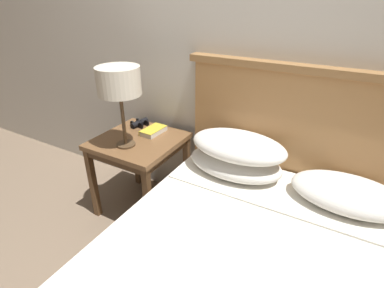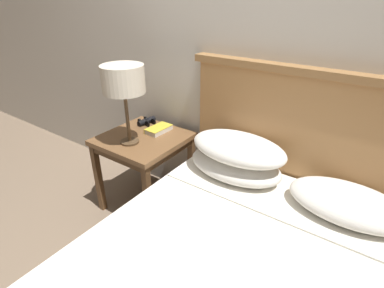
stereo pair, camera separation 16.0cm
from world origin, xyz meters
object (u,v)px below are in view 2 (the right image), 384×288
object	(u,v)px
nightstand	(144,146)
bed	(236,286)
book_on_nightstand	(159,129)
binoculars_pair	(147,121)
table_lamp	(123,81)

from	to	relation	value
nightstand	bed	bearing A→B (deg)	-25.51
book_on_nightstand	binoculars_pair	bearing A→B (deg)	161.80
bed	book_on_nightstand	distance (m)	1.24
bed	binoculars_pair	size ratio (longest dim) A/B	11.35
nightstand	table_lamp	world-z (taller)	table_lamp
table_lamp	binoculars_pair	xyz separation A→B (m)	(-0.13, 0.31, -0.42)
nightstand	book_on_nightstand	distance (m)	0.17
book_on_nightstand	bed	bearing A→B (deg)	-32.09
bed	book_on_nightstand	bearing A→B (deg)	147.91
nightstand	bed	world-z (taller)	bed
bed	book_on_nightstand	world-z (taller)	bed
nightstand	binoculars_pair	xyz separation A→B (m)	(-0.14, 0.19, 0.10)
table_lamp	binoculars_pair	distance (m)	0.54
nightstand	table_lamp	bearing A→B (deg)	-93.58
bed	binoculars_pair	xyz separation A→B (m)	(-1.19, 0.69, 0.33)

